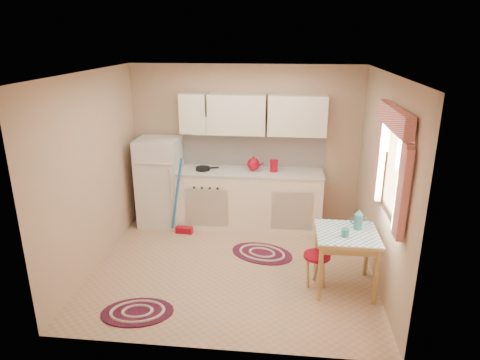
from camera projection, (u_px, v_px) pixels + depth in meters
name	position (u px, v px, depth m)	size (l,w,h in m)	color
room_shell	(247.00, 145.00, 5.37)	(3.64, 3.60, 2.52)	tan
fridge	(160.00, 182.00, 6.76)	(0.65, 0.60, 1.40)	silver
broom	(183.00, 197.00, 6.42)	(0.28, 0.12, 1.20)	#1C6DB1
base_cabinets	(249.00, 200.00, 6.75)	(2.25, 0.60, 0.88)	white
countertop	(249.00, 172.00, 6.60)	(2.27, 0.62, 0.04)	beige
frying_pan	(203.00, 169.00, 6.61)	(0.22, 0.22, 0.05)	black
red_kettle	(253.00, 164.00, 6.56)	(0.22, 0.19, 0.22)	maroon
red_canister	(274.00, 167.00, 6.53)	(0.12, 0.12, 0.16)	maroon
table	(345.00, 260.00, 5.10)	(0.72, 0.72, 0.72)	tan
stool	(316.00, 270.00, 5.18)	(0.32, 0.32, 0.42)	maroon
coffee_pot	(358.00, 220.00, 5.04)	(0.13, 0.11, 0.25)	#28727D
mug	(345.00, 233.00, 4.87)	(0.09, 0.09, 0.10)	#28727D
rug_center	(262.00, 253.00, 5.99)	(0.88, 0.59, 0.02)	maroon
rug_left	(137.00, 312.00, 4.72)	(0.80, 0.53, 0.02)	maroon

